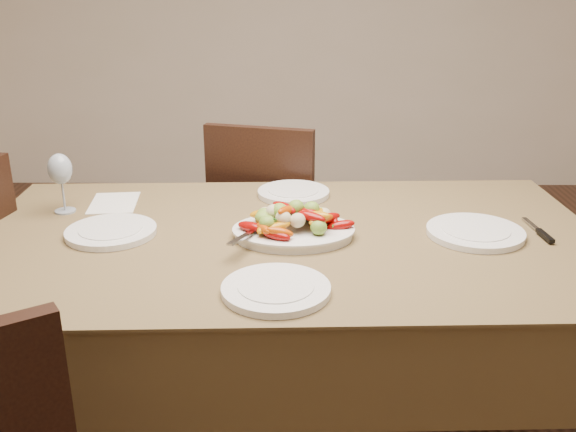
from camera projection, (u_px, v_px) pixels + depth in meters
The scene contains 12 objects.
dining_table at pixel (288, 347), 2.01m from camera, with size 1.84×1.04×0.76m, color brown.
chair_far at pixel (274, 228), 2.69m from camera, with size 0.42×0.42×0.95m, color black, non-canonical shape.
serving_platter at pixel (294, 234), 1.86m from camera, with size 0.34×0.25×0.02m, color white.
roasted_vegetables at pixel (294, 215), 1.84m from camera, with size 0.28×0.19×0.09m, color #7D0604, non-canonical shape.
serving_spoon at pixel (271, 227), 1.81m from camera, with size 0.28×0.06×0.03m, color #9EA0A8, non-canonical shape.
plate_left at pixel (111, 232), 1.88m from camera, with size 0.26×0.26×0.02m, color white.
plate_right at pixel (475, 232), 1.88m from camera, with size 0.28×0.28×0.02m, color white.
plate_far at pixel (293, 193), 2.21m from camera, with size 0.25×0.25×0.02m, color white.
plate_near at pixel (276, 290), 1.54m from camera, with size 0.26×0.26×0.02m, color white.
wine_glass at pixel (62, 182), 2.03m from camera, with size 0.08×0.08×0.20m, color #8C99A5, non-canonical shape.
menu_card at pixel (114, 203), 2.14m from camera, with size 0.15×0.21×0.00m, color silver.
table_knife at pixel (539, 232), 1.89m from camera, with size 0.02×0.20×0.01m, color #9EA0A8, non-canonical shape.
Camera 1 is at (-0.22, -1.59, 1.48)m, focal length 40.00 mm.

